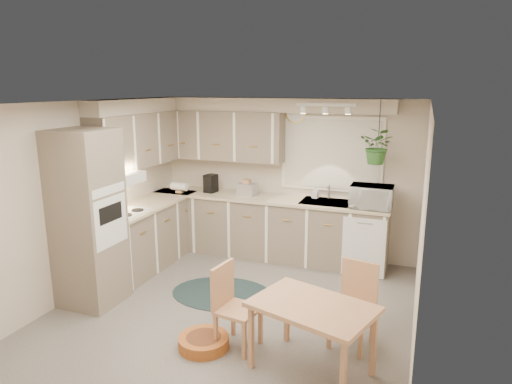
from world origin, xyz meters
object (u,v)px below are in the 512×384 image
Objects in this scene: chair_left at (238,308)px; chair_back at (352,307)px; dining_table at (312,338)px; pet_bed at (204,342)px; braided_rug at (222,293)px; microwave at (372,194)px.

chair_back is at bearing 119.92° from chair_left.
chair_left reaches higher than dining_table.
pet_bed is at bearing 34.67° from chair_back.
dining_table is at bearing 88.13° from chair_left.
braided_rug is 2.41m from microwave.
braided_rug is 1.23m from pet_bed.
braided_rug is at bearing 140.50° from dining_table.
microwave reaches higher than chair_back.
chair_left is 1.30m from braided_rug.
microwave is (0.99, 2.39, 0.71)m from chair_left.
microwave is (0.20, 2.54, 0.80)m from dining_table.
chair_back is (0.28, 0.56, 0.09)m from dining_table.
chair_left is at bearing 23.60° from pet_bed.
chair_back is 1.53m from pet_bed.
microwave reaches higher than braided_rug.
chair_back reaches higher than pet_bed.
chair_back is 0.66× the size of braided_rug.
chair_left is 1.13m from chair_back.
pet_bed is at bearing 179.64° from dining_table.
dining_table is at bearing -0.36° from pet_bed.
chair_left reaches higher than braided_rug.
braided_rug is (-0.65, 1.04, -0.42)m from chair_left.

